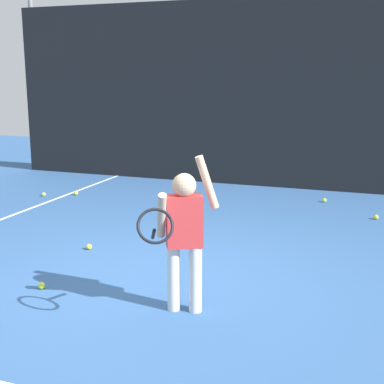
# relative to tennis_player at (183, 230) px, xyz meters

# --- Properties ---
(ground_plane) EXTENTS (20.00, 20.00, 0.00)m
(ground_plane) POSITION_rel_tennis_player_xyz_m (-0.49, 0.55, -0.73)
(ground_plane) COLOR #335B93
(back_fence_windscreen) EXTENTS (10.04, 0.08, 3.29)m
(back_fence_windscreen) POSITION_rel_tennis_player_xyz_m (-0.49, 5.44, 0.92)
(back_fence_windscreen) COLOR black
(back_fence_windscreen) RESTS_ON ground
(fence_post_0) EXTENTS (0.09, 0.09, 3.44)m
(fence_post_0) POSITION_rel_tennis_player_xyz_m (-5.36, 5.50, 0.99)
(fence_post_0) COLOR slate
(fence_post_0) RESTS_ON ground
(fence_post_1) EXTENTS (0.09, 0.09, 3.44)m
(fence_post_1) POSITION_rel_tennis_player_xyz_m (-0.49, 5.50, 0.99)
(fence_post_1) COLOR slate
(fence_post_1) RESTS_ON ground
(tennis_player) EXTENTS (0.51, 0.81, 1.35)m
(tennis_player) POSITION_rel_tennis_player_xyz_m (0.00, 0.00, 0.00)
(tennis_player) COLOR silver
(tennis_player) RESTS_ON ground
(tennis_ball_0) EXTENTS (0.07, 0.07, 0.07)m
(tennis_ball_0) POSITION_rel_tennis_player_xyz_m (0.69, 4.51, -0.69)
(tennis_ball_0) COLOR #CCE033
(tennis_ball_0) RESTS_ON ground
(tennis_ball_1) EXTENTS (0.07, 0.07, 0.07)m
(tennis_ball_1) POSITION_rel_tennis_player_xyz_m (-3.31, 3.61, -0.69)
(tennis_ball_1) COLOR #CCE033
(tennis_ball_1) RESTS_ON ground
(tennis_ball_2) EXTENTS (0.07, 0.07, 0.07)m
(tennis_ball_2) POSITION_rel_tennis_player_xyz_m (-3.77, 3.34, -0.69)
(tennis_ball_2) COLOR #CCE033
(tennis_ball_2) RESTS_ON ground
(tennis_ball_3) EXTENTS (0.07, 0.07, 0.07)m
(tennis_ball_3) POSITION_rel_tennis_player_xyz_m (1.49, 3.70, -0.69)
(tennis_ball_3) COLOR #CCE033
(tennis_ball_3) RESTS_ON ground
(tennis_ball_5) EXTENTS (0.07, 0.07, 0.07)m
(tennis_ball_5) POSITION_rel_tennis_player_xyz_m (-1.62, 1.17, -0.69)
(tennis_ball_5) COLOR #CCE033
(tennis_ball_5) RESTS_ON ground
(tennis_ball_7) EXTENTS (0.07, 0.07, 0.07)m
(tennis_ball_7) POSITION_rel_tennis_player_xyz_m (-1.44, -0.00, -0.69)
(tennis_ball_7) COLOR #CCE033
(tennis_ball_7) RESTS_ON ground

